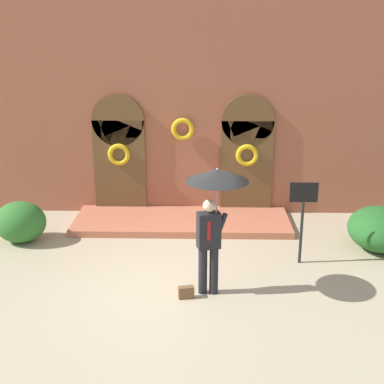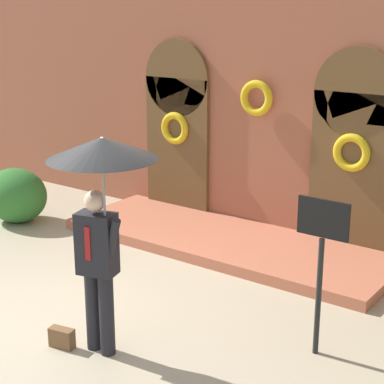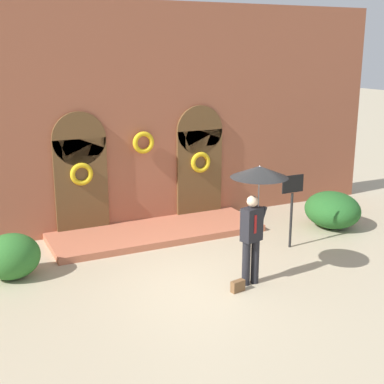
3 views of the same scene
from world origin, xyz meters
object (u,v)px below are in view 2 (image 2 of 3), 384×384
(handbag, at_px, (62,338))
(shrub_left, at_px, (16,195))
(sign_post, at_px, (321,252))
(person_with_umbrella, at_px, (101,181))

(handbag, xyz_separation_m, shrub_left, (-3.79, 2.48, 0.36))
(handbag, relative_size, sign_post, 0.16)
(person_with_umbrella, distance_m, handbag, 1.88)
(shrub_left, bearing_deg, handbag, -33.18)
(handbag, height_order, sign_post, sign_post)
(handbag, relative_size, shrub_left, 0.24)
(person_with_umbrella, xyz_separation_m, shrub_left, (-4.28, 2.28, -1.45))
(handbag, bearing_deg, shrub_left, 135.23)
(person_with_umbrella, xyz_separation_m, sign_post, (1.79, 1.32, -0.75))
(sign_post, bearing_deg, shrub_left, 171.05)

